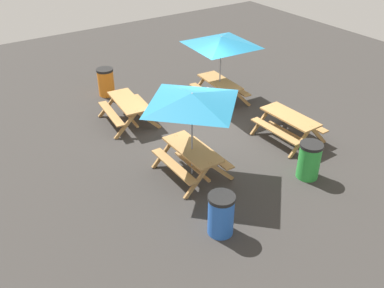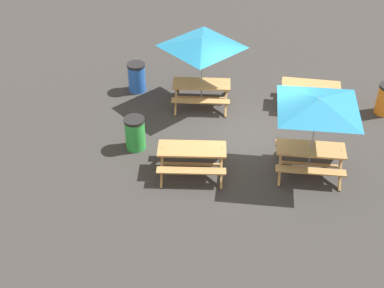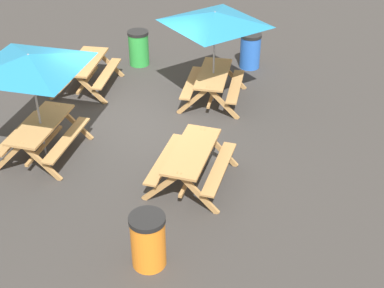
{
  "view_description": "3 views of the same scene",
  "coord_description": "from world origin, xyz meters",
  "views": [
    {
      "loc": [
        -9.12,
        6.69,
        6.52
      ],
      "look_at": [
        -1.56,
        1.6,
        0.9
      ],
      "focal_mm": 40.0,
      "sensor_mm": 36.0,
      "label": 1
    },
    {
      "loc": [
        -1.03,
        -12.79,
        9.32
      ],
      "look_at": [
        -1.67,
        -1.73,
        0.9
      ],
      "focal_mm": 50.0,
      "sensor_mm": 36.0,
      "label": 2
    },
    {
      "loc": [
        10.18,
        3.27,
        6.45
      ],
      "look_at": [
        1.86,
        1.71,
        0.9
      ],
      "focal_mm": 50.0,
      "sensor_mm": 36.0,
      "label": 3
    }
  ],
  "objects": [
    {
      "name": "picnic_table_3",
      "position": [
        1.46,
        -1.55,
        1.99
      ],
      "size": [
        2.82,
        2.82,
        2.34
      ],
      "rotation": [
        0.0,
        0.0,
        -0.06
      ],
      "color": "#A87A44",
      "rests_on": "ground"
    },
    {
      "name": "picnic_table_0",
      "position": [
        -1.56,
        1.6,
        1.99
      ],
      "size": [
        2.01,
        2.01,
        2.34
      ],
      "rotation": [
        0.0,
        0.0,
        -0.0
      ],
      "color": "#A87A44",
      "rests_on": "ground"
    },
    {
      "name": "picnic_table_1",
      "position": [
        -1.67,
        -1.73,
        0.56
      ],
      "size": [
        1.83,
        1.57,
        0.81
      ],
      "rotation": [
        0.0,
        0.0,
        0.02
      ],
      "color": "#A87A44",
      "rests_on": "ground"
    },
    {
      "name": "trash_bin_blue",
      "position": [
        -3.71,
        2.31,
        0.49
      ],
      "size": [
        0.59,
        0.59,
        0.98
      ],
      "color": "blue",
      "rests_on": "ground"
    },
    {
      "name": "trash_bin_green",
      "position": [
        -3.32,
        -0.79,
        0.49
      ],
      "size": [
        0.59,
        0.59,
        0.98
      ],
      "color": "green",
      "rests_on": "ground"
    },
    {
      "name": "trash_bin_orange",
      "position": [
        4.14,
        1.43,
        0.49
      ],
      "size": [
        0.59,
        0.59,
        0.98
      ],
      "color": "orange",
      "rests_on": "ground"
    },
    {
      "name": "picnic_table_2",
      "position": [
        1.86,
        1.71,
        0.56
      ],
      "size": [
        1.93,
        1.7,
        0.81
      ],
      "rotation": [
        0.0,
        0.0,
        -0.11
      ],
      "color": "#A87A44",
      "rests_on": "ground"
    },
    {
      "name": "ground_plane",
      "position": [
        0.0,
        0.0,
        0.0
      ],
      "size": [
        24.0,
        24.0,
        0.0
      ],
      "primitive_type": "plane",
      "color": "#33302D",
      "rests_on": "ground"
    }
  ]
}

